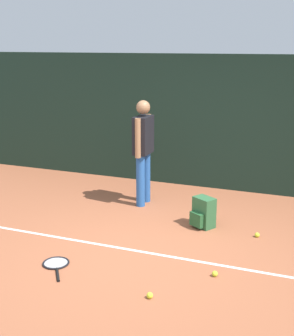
{
  "coord_description": "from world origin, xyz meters",
  "views": [
    {
      "loc": [
        2.07,
        -4.91,
        2.56
      ],
      "look_at": [
        0.0,
        0.4,
        1.0
      ],
      "focal_mm": 48.94,
      "sensor_mm": 36.0,
      "label": 1
    }
  ],
  "objects_px": {
    "tennis_player": "(143,146)",
    "tennis_ball_mid_court": "(215,274)",
    "tennis_ball_near_player": "(257,235)",
    "tennis_racket": "(56,264)",
    "tennis_ball_by_fence": "(150,295)",
    "backpack": "(203,213)"
  },
  "relations": [
    {
      "from": "tennis_ball_by_fence",
      "to": "tennis_ball_mid_court",
      "type": "height_order",
      "value": "same"
    },
    {
      "from": "tennis_ball_near_player",
      "to": "backpack",
      "type": "bearing_deg",
      "value": 173.46
    },
    {
      "from": "tennis_ball_near_player",
      "to": "tennis_racket",
      "type": "bearing_deg",
      "value": -141.3
    },
    {
      "from": "tennis_player",
      "to": "tennis_ball_by_fence",
      "type": "height_order",
      "value": "tennis_player"
    },
    {
      "from": "tennis_ball_by_fence",
      "to": "tennis_ball_near_player",
      "type": "bearing_deg",
      "value": 67.72
    },
    {
      "from": "tennis_racket",
      "to": "tennis_ball_by_fence",
      "type": "bearing_deg",
      "value": -138.08
    },
    {
      "from": "tennis_ball_by_fence",
      "to": "tennis_ball_mid_court",
      "type": "xyz_separation_m",
      "value": [
        0.52,
        0.7,
        0.0
      ]
    },
    {
      "from": "tennis_player",
      "to": "tennis_ball_near_player",
      "type": "height_order",
      "value": "tennis_player"
    },
    {
      "from": "tennis_ball_mid_court",
      "to": "tennis_racket",
      "type": "bearing_deg",
      "value": -167.2
    },
    {
      "from": "tennis_ball_near_player",
      "to": "tennis_ball_by_fence",
      "type": "distance_m",
      "value": 2.14
    },
    {
      "from": "tennis_player",
      "to": "tennis_ball_near_player",
      "type": "bearing_deg",
      "value": -109.33
    },
    {
      "from": "tennis_ball_near_player",
      "to": "tennis_ball_by_fence",
      "type": "xyz_separation_m",
      "value": [
        -0.81,
        -1.98,
        0.0
      ]
    },
    {
      "from": "tennis_ball_by_fence",
      "to": "tennis_ball_mid_court",
      "type": "relative_size",
      "value": 1.0
    },
    {
      "from": "tennis_player",
      "to": "tennis_ball_near_player",
      "type": "xyz_separation_m",
      "value": [
        1.95,
        -0.7,
        -0.93
      ]
    },
    {
      "from": "tennis_racket",
      "to": "tennis_ball_near_player",
      "type": "distance_m",
      "value": 2.71
    },
    {
      "from": "tennis_player",
      "to": "tennis_ball_mid_court",
      "type": "bearing_deg",
      "value": -139.55
    },
    {
      "from": "tennis_player",
      "to": "tennis_ball_mid_court",
      "type": "height_order",
      "value": "tennis_player"
    },
    {
      "from": "tennis_ball_near_player",
      "to": "tennis_ball_mid_court",
      "type": "bearing_deg",
      "value": -102.68
    },
    {
      "from": "tennis_racket",
      "to": "tennis_ball_by_fence",
      "type": "distance_m",
      "value": 1.34
    },
    {
      "from": "backpack",
      "to": "tennis_racket",
      "type": "bearing_deg",
      "value": -95.39
    },
    {
      "from": "tennis_ball_near_player",
      "to": "tennis_ball_by_fence",
      "type": "bearing_deg",
      "value": -112.28
    },
    {
      "from": "tennis_ball_mid_court",
      "to": "tennis_ball_near_player",
      "type": "bearing_deg",
      "value": 77.32
    }
  ]
}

